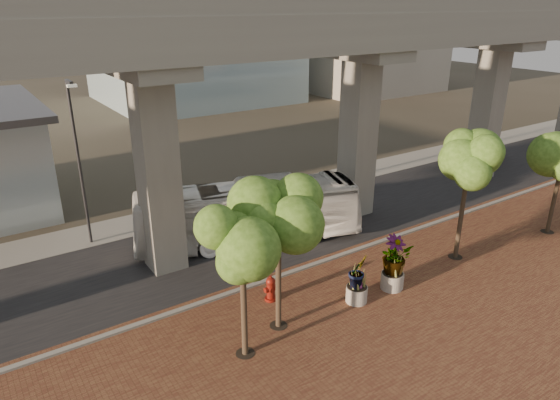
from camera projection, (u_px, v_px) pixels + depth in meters
ground at (292, 250)px, 25.68m from camera, size 160.00×160.00×0.00m
brick_plaza at (409, 328)px, 19.49m from camera, size 70.00×13.00×0.06m
asphalt_road at (271, 235)px, 27.22m from camera, size 90.00×8.00×0.04m
curb_strip at (316, 264)px, 24.11m from camera, size 70.00×0.25×0.16m
far_sidewalk at (224, 204)px, 31.47m from camera, size 90.00×3.00×0.06m
transit_viaduct at (270, 102)px, 24.53m from camera, size 72.00×5.60×12.40m
midrise_block at (368, 1)px, 68.68m from camera, size 18.00×16.00×24.00m
transit_bus at (248, 214)px, 25.95m from camera, size 12.04×6.21×3.28m
parked_car at (482, 153)px, 39.46m from camera, size 4.73×2.84×1.47m
fire_hydrant at (271, 288)px, 21.08m from camera, size 0.57×0.52×1.15m
planter_front at (396, 261)px, 21.76m from camera, size 1.93×1.93×2.12m
planter_right at (394, 258)px, 21.59m from camera, size 2.36×2.36×2.52m
planter_left at (358, 274)px, 20.68m from camera, size 2.01×2.01×2.21m
street_tree_far_west at (242, 240)px, 16.35m from camera, size 3.32×3.32×6.08m
street_tree_near_west at (278, 217)px, 17.86m from camera, size 3.26×3.26×6.16m
street_tree_near_east at (469, 166)px, 23.10m from camera, size 3.50×3.50×6.39m
streetlamp_west at (78, 153)px, 24.51m from camera, size 0.42×1.23×8.51m
streetlamp_east at (343, 112)px, 33.75m from camera, size 0.42×1.23×8.52m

